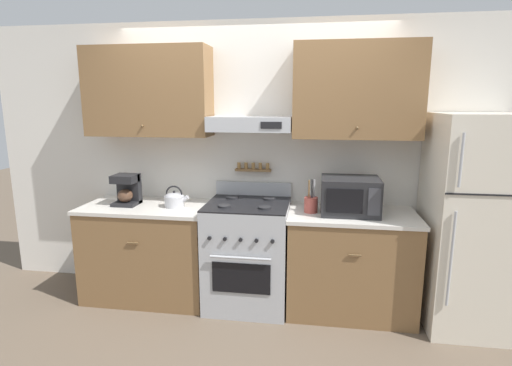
# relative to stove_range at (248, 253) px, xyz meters

# --- Properties ---
(ground_plane) EXTENTS (16.00, 16.00, 0.00)m
(ground_plane) POSITION_rel_stove_range_xyz_m (-0.00, -0.33, -0.48)
(ground_plane) COLOR brown
(wall_back) EXTENTS (5.20, 0.46, 2.55)m
(wall_back) POSITION_rel_stove_range_xyz_m (-0.02, 0.31, 1.02)
(wall_back) COLOR silver
(wall_back) RESTS_ON ground_plane
(counter_left) EXTENTS (1.17, 0.68, 0.89)m
(counter_left) POSITION_rel_stove_range_xyz_m (-0.95, 0.02, -0.03)
(counter_left) COLOR brown
(counter_left) RESTS_ON ground_plane
(counter_right) EXTENTS (1.09, 0.68, 0.89)m
(counter_right) POSITION_rel_stove_range_xyz_m (0.91, 0.02, -0.03)
(counter_right) COLOR brown
(counter_right) RESTS_ON ground_plane
(stove_range) EXTENTS (0.72, 0.71, 1.08)m
(stove_range) POSITION_rel_stove_range_xyz_m (0.00, 0.00, 0.00)
(stove_range) COLOR #ADAFB5
(stove_range) RESTS_ON ground_plane
(refrigerator) EXTENTS (0.67, 0.78, 1.74)m
(refrigerator) POSITION_rel_stove_range_xyz_m (1.84, -0.04, 0.39)
(refrigerator) COLOR beige
(refrigerator) RESTS_ON ground_plane
(tea_kettle) EXTENTS (0.23, 0.18, 0.20)m
(tea_kettle) POSITION_rel_stove_range_xyz_m (-0.67, -0.01, 0.48)
(tea_kettle) COLOR #B7B7BC
(tea_kettle) RESTS_ON counter_left
(coffee_maker) EXTENTS (0.21, 0.22, 0.28)m
(coffee_maker) POSITION_rel_stove_range_xyz_m (-1.13, 0.01, 0.55)
(coffee_maker) COLOR black
(coffee_maker) RESTS_ON counter_left
(microwave) EXTENTS (0.48, 0.40, 0.31)m
(microwave) POSITION_rel_stove_range_xyz_m (0.88, 0.01, 0.57)
(microwave) COLOR #232326
(microwave) RESTS_ON counter_right
(utensil_crock) EXTENTS (0.12, 0.12, 0.29)m
(utensil_crock) POSITION_rel_stove_range_xyz_m (0.55, -0.01, 0.49)
(utensil_crock) COLOR #B24C42
(utensil_crock) RESTS_ON counter_right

